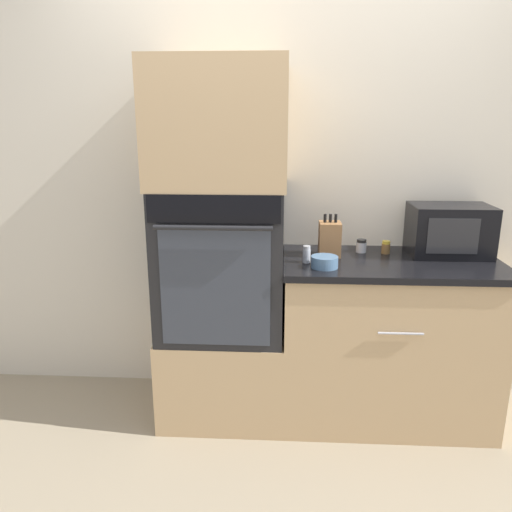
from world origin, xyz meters
The scene contains 12 objects.
ground_plane centered at (0.00, 0.00, 0.00)m, with size 12.00×12.00×0.00m, color gray.
wall_back centered at (0.00, 0.63, 1.25)m, with size 8.00×0.05×2.50m.
oven_cabinet_base centered at (-0.34, 0.30, 0.25)m, with size 0.68×0.60×0.51m.
wall_oven centered at (-0.34, 0.30, 0.90)m, with size 0.65×0.64×0.79m.
oven_cabinet_upper centered at (-0.34, 0.30, 1.61)m, with size 0.68×0.60×0.62m.
counter_unit centered at (0.56, 0.30, 0.46)m, with size 1.14×0.63×0.91m.
microwave centered at (0.88, 0.42, 1.05)m, with size 0.42×0.28×0.27m.
knife_block centered at (0.24, 0.37, 1.01)m, with size 0.12×0.13×0.23m.
bowl centered at (0.20, 0.14, 0.94)m, with size 0.14×0.14×0.06m.
condiment_jar_near centered at (0.42, 0.45, 0.95)m, with size 0.06×0.06×0.07m.
condiment_jar_mid centered at (0.11, 0.23, 0.96)m, with size 0.04×0.04×0.09m.
condiment_jar_far centered at (0.55, 0.43, 0.95)m, with size 0.05×0.05×0.07m.
Camera 1 is at (-0.01, -2.27, 1.64)m, focal length 35.00 mm.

